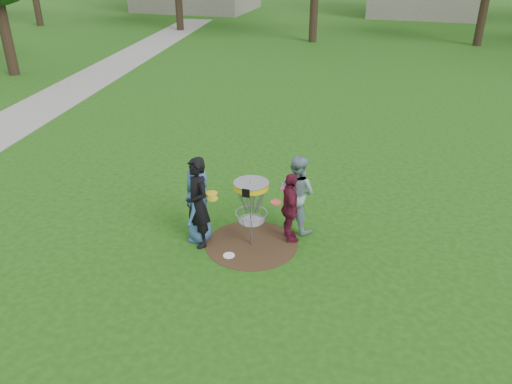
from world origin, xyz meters
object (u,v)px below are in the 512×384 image
(player_grey, at_px, (297,193))
(player_black, at_px, (197,203))
(player_maroon, at_px, (290,208))
(player_blue, at_px, (199,205))
(disc_golf_basket, at_px, (251,198))

(player_grey, bearing_deg, player_black, 57.12)
(player_black, bearing_deg, player_maroon, 61.46)
(player_black, relative_size, player_grey, 1.12)
(player_black, bearing_deg, player_blue, 146.77)
(player_maroon, bearing_deg, player_black, 87.54)
(player_blue, distance_m, disc_golf_basket, 1.07)
(player_blue, relative_size, player_grey, 0.94)
(player_grey, bearing_deg, player_maroon, 110.64)
(disc_golf_basket, bearing_deg, player_blue, -174.52)
(player_blue, distance_m, player_grey, 1.96)
(player_blue, relative_size, player_maroon, 1.06)
(player_blue, bearing_deg, player_black, 11.71)
(player_grey, height_order, disc_golf_basket, player_grey)
(player_grey, bearing_deg, disc_golf_basket, 74.66)
(player_maroon, relative_size, disc_golf_basket, 1.04)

